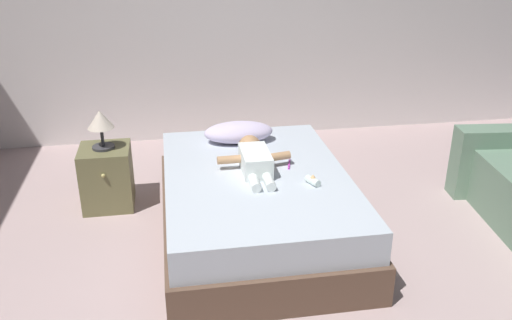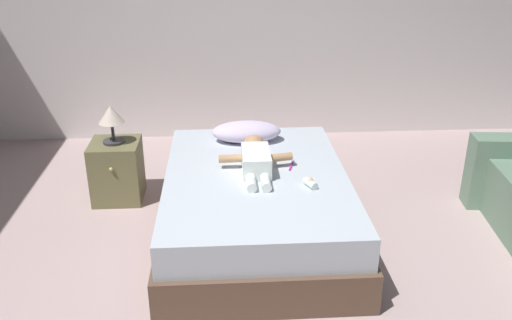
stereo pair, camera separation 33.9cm
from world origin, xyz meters
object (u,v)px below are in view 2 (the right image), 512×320
at_px(bed, 256,205).
at_px(nightstand, 117,171).
at_px(lamp, 111,117).
at_px(pillow, 246,132).
at_px(baby_bottle, 310,183).
at_px(baby, 256,158).
at_px(toothbrush, 291,165).

height_order(bed, nightstand, nightstand).
bearing_deg(lamp, nightstand, -90.00).
bearing_deg(pillow, nightstand, 178.66).
bearing_deg(nightstand, bed, -30.59).
xyz_separation_m(lamp, baby_bottle, (1.39, -0.85, -0.18)).
relative_size(pillow, baby_bottle, 4.36).
distance_m(baby, nightstand, 1.22).
distance_m(baby, toothbrush, 0.26).
xyz_separation_m(toothbrush, lamp, (-1.31, 0.51, 0.20)).
xyz_separation_m(pillow, toothbrush, (0.29, -0.49, -0.07)).
bearing_deg(toothbrush, lamp, 158.64).
bearing_deg(baby_bottle, pillow, 114.11).
xyz_separation_m(bed, lamp, (-1.06, 0.63, 0.45)).
distance_m(baby, lamp, 1.19).
height_order(bed, baby_bottle, baby_bottle).
distance_m(lamp, baby_bottle, 1.64).
height_order(pillow, baby_bottle, pillow).
height_order(toothbrush, baby_bottle, baby_bottle).
xyz_separation_m(toothbrush, baby_bottle, (0.08, -0.34, 0.02)).
distance_m(pillow, lamp, 1.03).
xyz_separation_m(pillow, baby, (0.04, -0.51, -0.01)).
bearing_deg(toothbrush, baby, -175.71).
bearing_deg(lamp, baby_bottle, -31.42).
relative_size(toothbrush, baby_bottle, 1.35).
xyz_separation_m(pillow, nightstand, (-1.02, 0.02, -0.31)).
relative_size(toothbrush, nightstand, 0.34).
distance_m(bed, pillow, 0.68).
height_order(bed, pillow, pillow).
relative_size(bed, nightstand, 3.88).
xyz_separation_m(pillow, baby_bottle, (0.37, -0.83, -0.05)).
distance_m(bed, toothbrush, 0.37).
bearing_deg(baby_bottle, toothbrush, 103.29).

